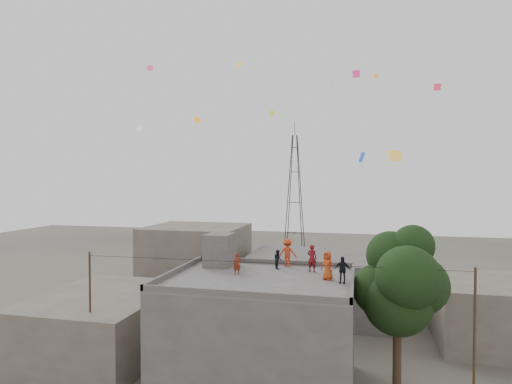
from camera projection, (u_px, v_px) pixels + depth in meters
main_building at (260, 333)px, 23.36m from camera, size 10.00×8.00×6.10m
parapet at (260, 275)px, 23.27m from camera, size 10.00×8.00×0.30m
stair_head_box at (219, 250)px, 26.52m from camera, size 1.60×1.80×2.00m
neighbor_west at (103, 324)px, 27.92m from camera, size 8.00×10.00×4.00m
neighbor_north at (320, 284)px, 36.52m from camera, size 12.00×9.00×5.00m
neighbor_northwest at (196, 262)px, 41.24m from camera, size 9.00×8.00×7.00m
neighbor_east at (487, 312)px, 29.83m from camera, size 7.00×8.00×4.40m
tree at (401, 283)px, 22.13m from camera, size 4.90×4.60×9.10m
utility_line at (264, 328)px, 22.01m from camera, size 20.12×0.62×7.40m
transmission_tower at (295, 196)px, 63.00m from camera, size 2.97×2.97×20.01m
person_red_adult at (312, 258)px, 24.84m from camera, size 0.66×0.52×1.59m
person_orange_child at (327, 266)px, 22.87m from camera, size 0.89×0.82×1.53m
person_dark_child at (278, 259)px, 25.71m from camera, size 0.65×0.70×1.14m
person_dark_adult at (342, 270)px, 22.11m from camera, size 0.86×0.45×1.39m
person_orange_adult at (288, 253)px, 26.33m from camera, size 1.13×0.68×1.72m
person_red_child at (237, 264)px, 24.16m from camera, size 0.53×0.47×1.21m
kites at (298, 110)px, 29.01m from camera, size 22.14×16.09×7.80m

